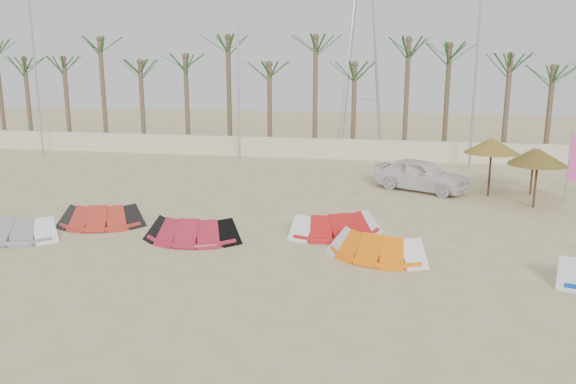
% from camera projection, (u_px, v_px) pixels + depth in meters
% --- Properties ---
extents(ground, '(120.00, 120.00, 0.00)m').
position_uv_depth(ground, '(244.00, 285.00, 15.40)').
color(ground, beige).
rests_on(ground, ground).
extents(boundary_wall, '(60.00, 0.30, 1.30)m').
position_uv_depth(boundary_wall, '(338.00, 149.00, 36.29)').
color(boundary_wall, beige).
rests_on(boundary_wall, ground).
extents(palm_line, '(52.00, 4.00, 7.70)m').
position_uv_depth(palm_line, '(352.00, 57.00, 36.32)').
color(palm_line, brown).
rests_on(palm_line, ground).
extents(lamp_a, '(1.25, 0.14, 11.00)m').
position_uv_depth(lamp_a, '(36.00, 68.00, 37.16)').
color(lamp_a, '#A5A8AD').
rests_on(lamp_a, ground).
extents(lamp_b, '(1.25, 0.14, 11.00)m').
position_uv_depth(lamp_b, '(239.00, 68.00, 34.42)').
color(lamp_b, '#A5A8AD').
rests_on(lamp_b, ground).
extents(lamp_c, '(1.25, 0.14, 11.00)m').
position_uv_depth(lamp_c, '(477.00, 68.00, 31.68)').
color(lamp_c, '#A5A8AD').
rests_on(lamp_c, ground).
extents(pylon, '(3.00, 3.00, 14.00)m').
position_uv_depth(pylon, '(360.00, 146.00, 41.97)').
color(pylon, '#A5A8AD').
rests_on(pylon, ground).
extents(kite_grey, '(3.34, 1.62, 0.90)m').
position_uv_depth(kite_grey, '(16.00, 226.00, 19.63)').
color(kite_grey, gray).
rests_on(kite_grey, ground).
extents(kite_red_left, '(3.38, 2.16, 0.90)m').
position_uv_depth(kite_red_left, '(104.00, 214.00, 21.15)').
color(kite_red_left, '#B12F20').
rests_on(kite_red_left, ground).
extents(kite_red_mid, '(3.32, 1.65, 0.90)m').
position_uv_depth(kite_red_mid, '(195.00, 228.00, 19.39)').
color(kite_red_mid, '#A21C33').
rests_on(kite_red_mid, ground).
extents(kite_red_right, '(3.80, 2.76, 0.90)m').
position_uv_depth(kite_red_right, '(338.00, 222.00, 20.06)').
color(kite_red_right, red).
rests_on(kite_red_right, ground).
extents(kite_orange, '(3.52, 2.39, 0.90)m').
position_uv_depth(kite_orange, '(376.00, 243.00, 17.65)').
color(kite_orange, orange).
rests_on(kite_orange, ground).
extents(parasol_left, '(2.49, 2.49, 2.71)m').
position_uv_depth(parasol_left, '(492.00, 146.00, 25.43)').
color(parasol_left, '#4C331E').
rests_on(parasol_left, ground).
extents(parasol_mid, '(2.44, 2.44, 2.53)m').
position_uv_depth(parasol_mid, '(538.00, 157.00, 23.38)').
color(parasol_mid, '#4C331E').
rests_on(parasol_mid, ground).
extents(parasol_right, '(2.18, 2.18, 2.21)m').
position_uv_depth(parasol_right, '(534.00, 155.00, 25.86)').
color(parasol_right, '#4C331E').
rests_on(parasol_right, ground).
extents(flag_pink, '(0.45, 0.07, 3.12)m').
position_uv_depth(flag_pink, '(573.00, 161.00, 24.45)').
color(flag_pink, '#A5A8AD').
rests_on(flag_pink, ground).
extents(car, '(4.89, 3.72, 1.55)m').
position_uv_depth(car, '(421.00, 175.00, 26.93)').
color(car, silver).
rests_on(car, ground).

